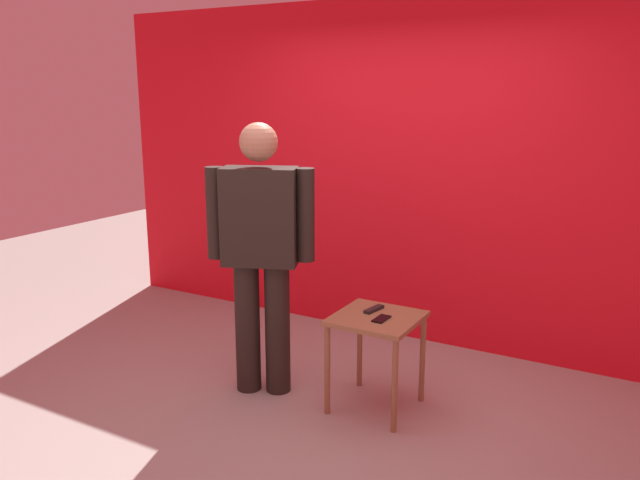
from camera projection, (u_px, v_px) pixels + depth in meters
name	position (u px, v px, depth m)	size (l,w,h in m)	color
ground_plane	(293.00, 419.00, 3.97)	(12.00, 12.00, 0.00)	#9E9991
back_wall_red	(404.00, 173.00, 5.09)	(5.55, 0.12, 2.68)	red
standing_person	(261.00, 246.00, 4.15)	(0.70, 0.41, 1.79)	black
side_table	(377.00, 331.00, 4.01)	(0.51, 0.51, 0.62)	olive
cell_phone	(381.00, 319.00, 3.93)	(0.07, 0.14, 0.01)	black
tv_remote	(374.00, 309.00, 4.09)	(0.04, 0.17, 0.02)	black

